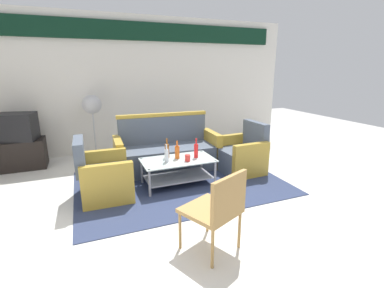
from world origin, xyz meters
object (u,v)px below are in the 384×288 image
(bottle_orange, at_px, (177,152))
(bottle_brown, at_px, (167,150))
(bottle_clear, at_px, (167,155))
(wicker_chair, at_px, (218,206))
(bottle_red, at_px, (196,150))
(armchair_left, at_px, (103,178))
(cup, at_px, (188,158))
(pedestal_fan, at_px, (92,108))
(armchair_right, at_px, (241,156))
(coffee_table, at_px, (178,168))
(tv_stand, at_px, (21,154))
(television, at_px, (17,127))
(couch, at_px, (167,152))

(bottle_orange, distance_m, bottle_brown, 0.17)
(bottle_clear, distance_m, wicker_chair, 1.64)
(bottle_red, distance_m, wicker_chair, 1.74)
(armchair_left, bearing_deg, wicker_chair, 29.77)
(armchair_left, distance_m, cup, 1.23)
(pedestal_fan, bearing_deg, cup, -58.08)
(armchair_right, xyz_separation_m, coffee_table, (-1.21, -0.13, -0.02))
(cup, bearing_deg, tv_stand, 142.82)
(coffee_table, distance_m, television, 2.99)
(bottle_red, bearing_deg, tv_stand, 146.40)
(couch, bearing_deg, tv_stand, -20.58)
(bottle_red, relative_size, bottle_brown, 1.01)
(armchair_right, height_order, cup, armchair_right)
(couch, bearing_deg, cup, 96.39)
(bottle_orange, relative_size, wicker_chair, 0.33)
(armchair_right, relative_size, bottle_brown, 2.79)
(cup, bearing_deg, bottle_clear, 165.19)
(bottle_clear, relative_size, tv_stand, 0.34)
(bottle_clear, height_order, tv_stand, bottle_clear)
(armchair_left, height_order, bottle_orange, armchair_left)
(cup, bearing_deg, coffee_table, 132.25)
(bottle_brown, bearing_deg, bottle_clear, -108.75)
(bottle_clear, xyz_separation_m, bottle_brown, (0.07, 0.20, 0.01))
(bottle_brown, xyz_separation_m, television, (-2.25, 1.61, 0.23))
(couch, height_order, tv_stand, couch)
(bottle_brown, relative_size, cup, 3.04)
(coffee_table, bearing_deg, bottle_clear, -167.06)
(tv_stand, bearing_deg, bottle_brown, -35.50)
(television, bearing_deg, cup, 154.14)
(armchair_left, bearing_deg, bottle_orange, 94.31)
(coffee_table, relative_size, bottle_red, 3.59)
(tv_stand, relative_size, wicker_chair, 0.95)
(armchair_right, bearing_deg, bottle_clear, 94.89)
(couch, height_order, pedestal_fan, pedestal_fan)
(tv_stand, bearing_deg, couch, -22.98)
(armchair_left, distance_m, coffee_table, 1.10)
(armchair_left, xyz_separation_m, armchair_right, (2.31, 0.14, 0.00))
(couch, bearing_deg, pedestal_fan, -40.88)
(armchair_left, relative_size, bottle_orange, 3.03)
(cup, bearing_deg, bottle_orange, 120.29)
(couch, relative_size, bottle_brown, 6.00)
(coffee_table, relative_size, pedestal_fan, 0.87)
(television, bearing_deg, armchair_right, 166.86)
(armchair_left, bearing_deg, bottle_red, 91.00)
(couch, distance_m, armchair_right, 1.30)
(couch, xyz_separation_m, bottle_orange, (-0.04, -0.68, 0.20))
(armchair_right, height_order, coffee_table, armchair_right)
(cup, xyz_separation_m, pedestal_fan, (-1.20, 1.93, 0.55))
(bottle_brown, relative_size, television, 0.45)
(armchair_right, height_order, bottle_clear, armchair_right)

